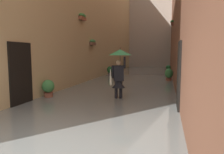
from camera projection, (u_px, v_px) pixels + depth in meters
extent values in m
plane|color=gray|center=(135.00, 79.00, 15.32)|extent=(60.38, 60.38, 0.00)
cube|color=slate|center=(135.00, 78.00, 15.31)|extent=(6.01, 30.15, 0.11)
cube|color=black|center=(179.00, 77.00, 6.58)|extent=(0.08, 1.10, 2.20)
cube|color=brown|center=(172.00, 24.00, 15.84)|extent=(0.20, 0.70, 0.18)
ellipsoid|color=#2D7033|center=(172.00, 22.00, 15.82)|extent=(0.28, 0.76, 0.24)
cube|color=tan|center=(89.00, 0.00, 15.56)|extent=(1.80, 28.15, 11.52)
cube|color=black|center=(21.00, 75.00, 7.14)|extent=(0.08, 1.10, 2.20)
cube|color=#9E563D|center=(82.00, 18.00, 11.94)|extent=(0.20, 0.70, 0.18)
ellipsoid|color=#387F3D|center=(82.00, 16.00, 11.92)|extent=(0.28, 0.76, 0.24)
cube|color=brown|center=(93.00, 44.00, 13.70)|extent=(0.20, 0.70, 0.18)
ellipsoid|color=#428947|center=(93.00, 41.00, 13.69)|extent=(0.28, 0.76, 0.24)
cube|color=#A89989|center=(150.00, 22.00, 27.15)|extent=(8.81, 1.80, 11.70)
cube|color=black|center=(116.00, 100.00, 8.13)|extent=(0.18, 0.26, 0.10)
cylinder|color=black|center=(116.00, 90.00, 8.09)|extent=(0.15, 0.15, 0.68)
cube|color=black|center=(121.00, 100.00, 8.14)|extent=(0.18, 0.26, 0.10)
cylinder|color=black|center=(121.00, 90.00, 8.10)|extent=(0.15, 0.15, 0.68)
cube|color=black|center=(119.00, 73.00, 8.02)|extent=(0.43, 0.33, 0.59)
cone|color=black|center=(119.00, 84.00, 8.07)|extent=(0.63, 0.63, 0.28)
sphere|color=tan|center=(119.00, 63.00, 7.98)|extent=(0.21, 0.21, 0.21)
cylinder|color=black|center=(125.00, 62.00, 7.99)|extent=(0.11, 0.11, 0.44)
cylinder|color=black|center=(113.00, 72.00, 8.00)|extent=(0.11, 0.11, 0.48)
cylinder|color=black|center=(120.00, 59.00, 7.97)|extent=(0.02, 0.02, 0.50)
cone|color=#338C4C|center=(120.00, 52.00, 7.94)|extent=(0.90, 0.90, 0.22)
cylinder|color=black|center=(120.00, 49.00, 7.92)|extent=(0.01, 0.01, 0.08)
cube|color=beige|center=(110.00, 80.00, 8.01)|extent=(0.15, 0.28, 0.32)
torus|color=beige|center=(110.00, 73.00, 7.98)|extent=(0.11, 0.29, 0.30)
cylinder|color=#66605B|center=(110.00, 75.00, 16.36)|extent=(0.28, 0.28, 0.32)
torus|color=#56524E|center=(110.00, 73.00, 16.34)|extent=(0.32, 0.32, 0.04)
ellipsoid|color=#23602D|center=(110.00, 70.00, 16.31)|extent=(0.41, 0.41, 0.52)
cylinder|color=brown|center=(49.00, 96.00, 8.36)|extent=(0.33, 0.33, 0.29)
torus|color=brown|center=(48.00, 93.00, 8.34)|extent=(0.37, 0.37, 0.04)
ellipsoid|color=#428947|center=(48.00, 86.00, 8.31)|extent=(0.48, 0.48, 0.51)
cylinder|color=#9E563D|center=(168.00, 71.00, 19.63)|extent=(0.39, 0.39, 0.37)
torus|color=brown|center=(168.00, 69.00, 19.61)|extent=(0.42, 0.42, 0.04)
ellipsoid|color=#23602D|center=(168.00, 67.00, 19.59)|extent=(0.45, 0.45, 0.37)
cylinder|color=brown|center=(169.00, 80.00, 13.44)|extent=(0.34, 0.34, 0.27)
torus|color=brown|center=(169.00, 78.00, 13.42)|extent=(0.38, 0.38, 0.04)
ellipsoid|color=#428947|center=(169.00, 73.00, 13.39)|extent=(0.50, 0.50, 0.61)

